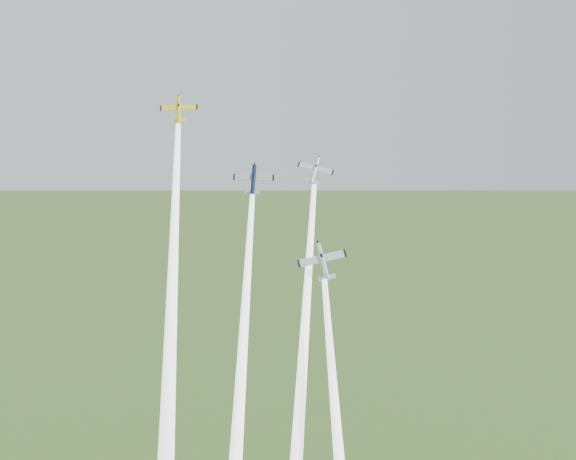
{
  "coord_description": "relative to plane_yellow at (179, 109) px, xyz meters",
  "views": [
    {
      "loc": [
        -26.78,
        -123.44,
        112.33
      ],
      "look_at": [
        0.0,
        -6.0,
        92.0
      ],
      "focal_mm": 45.0,
      "sensor_mm": 36.0,
      "label": 1
    }
  ],
  "objects": [
    {
      "name": "smoke_trail_silver_right",
      "position": [
        16.61,
        -23.4,
        -42.88
      ],
      "size": [
        17.25,
        41.76,
        60.07
      ],
      "primitive_type": null,
      "rotation": [
        -0.62,
        0.0,
        -0.35
      ],
      "color": "white"
    },
    {
      "name": "plane_silver_low",
      "position": [
        21.54,
        -17.92,
        -24.65
      ],
      "size": [
        9.0,
        6.9,
        8.91
      ],
      "primitive_type": null,
      "rotation": [
        0.95,
        -0.21,
        -0.13
      ],
      "color": "silver"
    },
    {
      "name": "smoke_trail_navy",
      "position": [
        6.84,
        -23.39,
        -41.39
      ],
      "size": [
        13.44,
        38.63,
        54.37
      ],
      "primitive_type": null,
      "rotation": [
        -0.62,
        0.0,
        -0.28
      ],
      "color": "white"
    },
    {
      "name": "plane_yellow",
      "position": [
        0.0,
        0.0,
        0.0
      ],
      "size": [
        7.11,
        5.69,
        6.22
      ],
      "primitive_type": null,
      "rotation": [
        0.95,
        -0.04,
        -0.16
      ],
      "color": "yellow"
    },
    {
      "name": "plane_silver_right",
      "position": [
        24.35,
        -2.17,
        -10.96
      ],
      "size": [
        8.74,
        6.27,
        7.37
      ],
      "primitive_type": null,
      "rotation": [
        0.95,
        0.23,
        -0.35
      ],
      "color": "silver"
    },
    {
      "name": "smoke_trail_yellow",
      "position": [
        -3.2,
        -19.44,
        -27.83
      ],
      "size": [
        8.59,
        37.65,
        51.89
      ],
      "primitive_type": null,
      "rotation": [
        -0.62,
        0.0,
        -0.16
      ],
      "color": "white"
    },
    {
      "name": "plane_navy",
      "position": [
        12.59,
        -3.62,
        -12.31
      ],
      "size": [
        8.58,
        7.01,
        6.72
      ],
      "primitive_type": null,
      "rotation": [
        0.95,
        0.01,
        -0.28
      ],
      "color": "#0C1435"
    }
  ]
}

